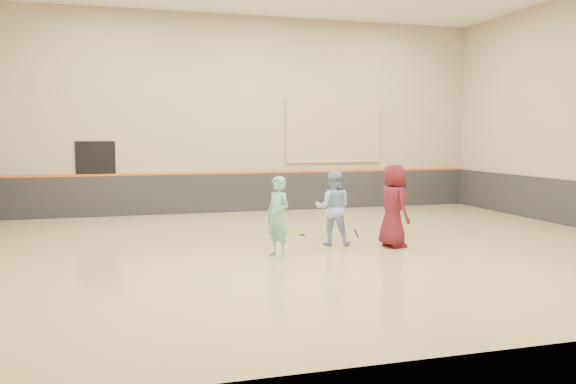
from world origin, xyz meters
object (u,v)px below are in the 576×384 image
object	(u,v)px
instructor	(333,208)
spare_racket	(296,233)
girl	(278,217)
young_man	(393,206)

from	to	relation	value
instructor	spare_racket	size ratio (longest dim) A/B	2.70
girl	young_man	distance (m)	2.61
instructor	young_man	distance (m)	1.28
girl	instructor	size ratio (longest dim) A/B	0.98
girl	spare_racket	distance (m)	2.67
instructor	spare_racket	xyz separation A→B (m)	(-0.38, 1.50, -0.79)
girl	spare_racket	size ratio (longest dim) A/B	2.64
instructor	girl	bearing A→B (deg)	50.49
girl	young_man	world-z (taller)	young_man
instructor	young_man	world-z (taller)	young_man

